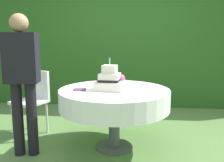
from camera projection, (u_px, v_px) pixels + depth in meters
ground_plane at (114, 147)px, 3.02m from camera, size 20.00×20.00×0.00m
foliage_hedge at (125, 50)px, 4.99m from camera, size 6.30×0.60×2.22m
cake_table at (114, 99)px, 2.91m from camera, size 1.32×1.32×0.74m
wedding_cake at (110, 81)px, 2.86m from camera, size 0.36×0.36×0.38m
serving_plate_near at (92, 96)px, 2.53m from camera, size 0.11×0.11×0.01m
serving_plate_far at (112, 84)px, 3.22m from camera, size 0.12×0.12×0.01m
serving_plate_left at (96, 82)px, 3.34m from camera, size 0.14×0.14×0.01m
napkin_stack at (80, 89)px, 2.85m from camera, size 0.17×0.17×0.01m
garden_chair at (33, 96)px, 3.42m from camera, size 0.53×0.53×0.89m
standing_person at (22, 76)px, 2.69m from camera, size 0.38×0.25×1.60m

